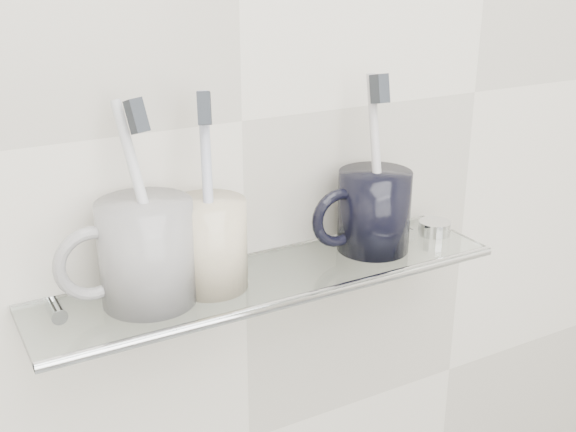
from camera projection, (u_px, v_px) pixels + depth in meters
wall_back at (242, 121)px, 0.75m from camera, size 2.50×0.00×2.50m
shelf_glass at (271, 278)px, 0.75m from camera, size 0.50×0.12×0.01m
shelf_rail at (298, 300)px, 0.71m from camera, size 0.50×0.01×0.01m
bracket_left at (57, 316)px, 0.70m from camera, size 0.02×0.03×0.02m
bracket_right at (404, 236)px, 0.89m from camera, size 0.02×0.03×0.02m
mug_left at (147, 253)px, 0.68m from camera, size 0.11×0.11×0.10m
mug_left_handle at (93, 264)px, 0.65m from camera, size 0.07×0.01×0.07m
toothbrush_left at (143, 202)px, 0.66m from camera, size 0.03×0.06×0.19m
bristles_left at (137, 116)px, 0.63m from camera, size 0.02×0.03×0.04m
mug_center at (210, 244)px, 0.71m from camera, size 0.10×0.10×0.09m
mug_center_handle at (169, 253)px, 0.69m from camera, size 0.07×0.01×0.07m
toothbrush_center at (208, 191)px, 0.69m from camera, size 0.03×0.06×0.19m
bristles_center at (204, 108)px, 0.66m from camera, size 0.02×0.03×0.03m
mug_right at (374, 211)px, 0.80m from camera, size 0.10×0.10×0.09m
mug_right_handle at (339, 218)px, 0.78m from camera, size 0.07×0.01×0.07m
toothbrush_right at (376, 163)px, 0.78m from camera, size 0.02×0.05×0.19m
bristles_right at (380, 89)px, 0.75m from camera, size 0.02×0.03×0.03m
chrome_cap at (435, 228)px, 0.85m from camera, size 0.04×0.04×0.02m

